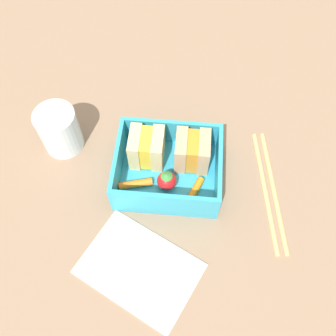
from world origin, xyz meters
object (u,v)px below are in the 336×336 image
at_px(sandwich_left, 147,148).
at_px(chopstick_pair, 270,189).
at_px(carrot_stick_left, 136,184).
at_px(drinking_glass, 59,130).
at_px(carrot_stick_far_left, 195,190).
at_px(folded_napkin, 139,268).
at_px(strawberry_far_left, 169,181).
at_px(sandwich_center_left, 192,151).

distance_m(sandwich_left, chopstick_pair, 0.20).
height_order(carrot_stick_left, drinking_glass, drinking_glass).
relative_size(carrot_stick_far_left, folded_napkin, 0.26).
relative_size(sandwich_left, carrot_stick_far_left, 1.39).
xyz_separation_m(strawberry_far_left, chopstick_pair, (0.15, 0.01, -0.02)).
height_order(sandwich_center_left, folded_napkin, sandwich_center_left).
height_order(strawberry_far_left, carrot_stick_far_left, strawberry_far_left).
relative_size(sandwich_left, drinking_glass, 0.74).
bearing_deg(carrot_stick_far_left, strawberry_far_left, 171.43).
xyz_separation_m(carrot_stick_left, strawberry_far_left, (0.05, 0.00, 0.01)).
relative_size(strawberry_far_left, carrot_stick_far_left, 0.86).
bearing_deg(drinking_glass, strawberry_far_left, -21.03).
bearing_deg(drinking_glass, carrot_stick_left, -29.67).
xyz_separation_m(sandwich_left, chopstick_pair, (0.19, -0.03, -0.04)).
relative_size(carrot_stick_left, strawberry_far_left, 1.44).
bearing_deg(sandwich_left, carrot_stick_left, -103.50).
xyz_separation_m(strawberry_far_left, carrot_stick_far_left, (0.04, -0.01, -0.01)).
bearing_deg(sandwich_center_left, folded_napkin, -109.48).
xyz_separation_m(sandwich_left, carrot_stick_left, (-0.01, -0.05, -0.02)).
distance_m(carrot_stick_far_left, drinking_glass, 0.23).
xyz_separation_m(carrot_stick_left, drinking_glass, (-0.13, 0.07, 0.02)).
relative_size(strawberry_far_left, chopstick_pair, 0.17).
bearing_deg(chopstick_pair, sandwich_center_left, 164.04).
bearing_deg(sandwich_left, drinking_glass, 171.14).
height_order(carrot_stick_left, carrot_stick_far_left, same).
bearing_deg(strawberry_far_left, folded_napkin, -103.19).
xyz_separation_m(sandwich_center_left, folded_napkin, (-0.06, -0.17, -0.04)).
relative_size(carrot_stick_far_left, chopstick_pair, 0.20).
distance_m(sandwich_left, drinking_glass, 0.14).
bearing_deg(strawberry_far_left, sandwich_left, 128.85).
relative_size(sandwich_left, sandwich_center_left, 1.00).
height_order(chopstick_pair, drinking_glass, drinking_glass).
bearing_deg(sandwich_left, folded_napkin, -87.37).
bearing_deg(sandwich_center_left, carrot_stick_left, -147.81).
bearing_deg(carrot_stick_left, sandwich_left, 76.50).
height_order(sandwich_left, drinking_glass, drinking_glass).
bearing_deg(carrot_stick_far_left, sandwich_center_left, 99.81).
bearing_deg(drinking_glass, chopstick_pair, -9.75).
relative_size(sandwich_left, chopstick_pair, 0.27).
distance_m(drinking_glass, folded_napkin, 0.24).
distance_m(sandwich_center_left, strawberry_far_left, 0.06).
height_order(sandwich_left, carrot_stick_left, sandwich_left).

